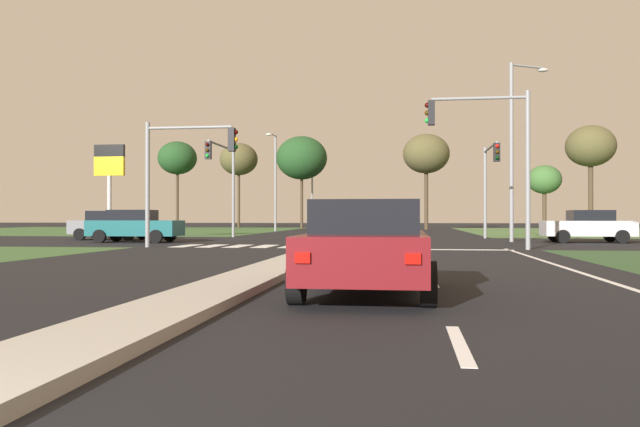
# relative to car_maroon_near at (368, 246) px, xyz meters

# --- Properties ---
(ground_plane) EXTENTS (200.00, 200.00, 0.00)m
(ground_plane) POSITION_rel_car_maroon_near_xyz_m (-2.37, 21.36, -0.77)
(ground_plane) COLOR black
(grass_verge_far_left) EXTENTS (35.00, 35.00, 0.01)m
(grass_verge_far_left) POSITION_rel_car_maroon_near_xyz_m (-27.87, 45.86, -0.77)
(grass_verge_far_left) COLOR #385B2D
(grass_verge_far_left) RESTS_ON ground
(median_island_near) EXTENTS (1.20, 22.00, 0.14)m
(median_island_near) POSITION_rel_car_maroon_near_xyz_m (-2.37, 2.36, -0.70)
(median_island_near) COLOR #ADA89E
(median_island_near) RESTS_ON ground
(median_island_far) EXTENTS (1.20, 36.00, 0.14)m
(median_island_far) POSITION_rel_car_maroon_near_xyz_m (-2.37, 46.36, -0.70)
(median_island_far) COLOR gray
(median_island_far) RESTS_ON ground
(lane_dash_near) EXTENTS (0.14, 2.00, 0.01)m
(lane_dash_near) POSITION_rel_car_maroon_near_xyz_m (1.13, -3.98, -0.77)
(lane_dash_near) COLOR silver
(lane_dash_near) RESTS_ON ground
(lane_dash_second) EXTENTS (0.14, 2.00, 0.01)m
(lane_dash_second) POSITION_rel_car_maroon_near_xyz_m (1.13, 2.02, -0.77)
(lane_dash_second) COLOR silver
(lane_dash_second) RESTS_ON ground
(lane_dash_third) EXTENTS (0.14, 2.00, 0.01)m
(lane_dash_third) POSITION_rel_car_maroon_near_xyz_m (1.13, 8.02, -0.77)
(lane_dash_third) COLOR silver
(lane_dash_third) RESTS_ON ground
(lane_dash_fourth) EXTENTS (0.14, 2.00, 0.01)m
(lane_dash_fourth) POSITION_rel_car_maroon_near_xyz_m (1.13, 14.02, -0.77)
(lane_dash_fourth) COLOR silver
(lane_dash_fourth) RESTS_ON ground
(edge_line_right) EXTENTS (0.14, 24.00, 0.01)m
(edge_line_right) POSITION_rel_car_maroon_near_xyz_m (4.48, 3.36, -0.77)
(edge_line_right) COLOR silver
(edge_line_right) RESTS_ON ground
(stop_bar_near) EXTENTS (6.40, 0.50, 0.01)m
(stop_bar_near) POSITION_rel_car_maroon_near_xyz_m (1.43, 14.36, -0.77)
(stop_bar_near) COLOR silver
(stop_bar_near) RESTS_ON ground
(crosswalk_bar_near) EXTENTS (0.70, 2.80, 0.01)m
(crosswalk_bar_near) POSITION_rel_car_maroon_near_xyz_m (-8.77, 16.16, -0.77)
(crosswalk_bar_near) COLOR silver
(crosswalk_bar_near) RESTS_ON ground
(crosswalk_bar_second) EXTENTS (0.70, 2.80, 0.01)m
(crosswalk_bar_second) POSITION_rel_car_maroon_near_xyz_m (-7.62, 16.16, -0.77)
(crosswalk_bar_second) COLOR silver
(crosswalk_bar_second) RESTS_ON ground
(crosswalk_bar_third) EXTENTS (0.70, 2.80, 0.01)m
(crosswalk_bar_third) POSITION_rel_car_maroon_near_xyz_m (-6.47, 16.16, -0.77)
(crosswalk_bar_third) COLOR silver
(crosswalk_bar_third) RESTS_ON ground
(crosswalk_bar_fourth) EXTENTS (0.70, 2.80, 0.01)m
(crosswalk_bar_fourth) POSITION_rel_car_maroon_near_xyz_m (-5.32, 16.16, -0.77)
(crosswalk_bar_fourth) COLOR silver
(crosswalk_bar_fourth) RESTS_ON ground
(crosswalk_bar_fifth) EXTENTS (0.70, 2.80, 0.01)m
(crosswalk_bar_fifth) POSITION_rel_car_maroon_near_xyz_m (-4.17, 16.16, -0.77)
(crosswalk_bar_fifth) COLOR silver
(crosswalk_bar_fifth) RESTS_ON ground
(crosswalk_bar_sixth) EXTENTS (0.70, 2.80, 0.01)m
(crosswalk_bar_sixth) POSITION_rel_car_maroon_near_xyz_m (-3.02, 16.16, -0.77)
(crosswalk_bar_sixth) COLOR silver
(crosswalk_bar_sixth) RESTS_ON ground
(crosswalk_bar_seventh) EXTENTS (0.70, 2.80, 0.01)m
(crosswalk_bar_seventh) POSITION_rel_car_maroon_near_xyz_m (-1.87, 16.16, -0.77)
(crosswalk_bar_seventh) COLOR silver
(crosswalk_bar_seventh) RESTS_ON ground
(crosswalk_bar_eighth) EXTENTS (0.70, 2.80, 0.01)m
(crosswalk_bar_eighth) POSITION_rel_car_maroon_near_xyz_m (-0.72, 16.16, -0.77)
(crosswalk_bar_eighth) COLOR silver
(crosswalk_bar_eighth) RESTS_ON ground
(car_maroon_near) EXTENTS (2.07, 4.54, 1.51)m
(car_maroon_near) POSITION_rel_car_maroon_near_xyz_m (0.00, 0.00, 0.00)
(car_maroon_near) COLOR maroon
(car_maroon_near) RESTS_ON ground
(car_grey_second) EXTENTS (4.30, 2.04, 1.58)m
(car_grey_second) POSITION_rel_car_maroon_near_xyz_m (-15.37, 22.63, 0.03)
(car_grey_second) COLOR slate
(car_grey_second) RESTS_ON ground
(car_teal_third) EXTENTS (4.50, 2.01, 1.60)m
(car_teal_third) POSITION_rel_car_maroon_near_xyz_m (-12.65, 19.57, 0.04)
(car_teal_third) COLOR #19565B
(car_teal_third) RESTS_ON ground
(car_silver_fourth) EXTENTS (4.24, 1.99, 1.58)m
(car_silver_fourth) POSITION_rel_car_maroon_near_xyz_m (9.43, 22.22, 0.03)
(car_silver_fourth) COLOR #B7B7BC
(car_silver_fourth) RESTS_ON ground
(car_red_fifth) EXTENTS (1.96, 4.23, 1.58)m
(car_red_fifth) POSITION_rel_car_maroon_near_xyz_m (-4.65, 46.26, 0.03)
(car_red_fifth) COLOR #A31919
(car_red_fifth) RESTS_ON ground
(traffic_signal_near_right) EXTENTS (3.98, 0.32, 6.08)m
(traffic_signal_near_right) POSITION_rel_car_maroon_near_xyz_m (3.89, 14.76, 3.34)
(traffic_signal_near_right) COLOR gray
(traffic_signal_near_right) RESTS_ON ground
(traffic_signal_far_right) EXTENTS (0.32, 5.20, 5.34)m
(traffic_signal_far_right) POSITION_rel_car_maroon_near_xyz_m (5.23, 26.02, 2.95)
(traffic_signal_far_right) COLOR gray
(traffic_signal_far_right) RESTS_ON ground
(traffic_signal_near_left) EXTENTS (3.93, 0.32, 5.17)m
(traffic_signal_near_left) POSITION_rel_car_maroon_near_xyz_m (-8.52, 14.76, 2.76)
(traffic_signal_near_left) COLOR gray
(traffic_signal_near_left) RESTS_ON ground
(traffic_signal_far_left) EXTENTS (0.32, 5.41, 5.62)m
(traffic_signal_far_left) POSITION_rel_car_maroon_near_xyz_m (-9.97, 25.98, 3.14)
(traffic_signal_far_left) COLOR gray
(traffic_signal_far_left) RESTS_ON ground
(street_lamp_second) EXTENTS (2.10, 1.21, 8.99)m
(street_lamp_second) POSITION_rel_car_maroon_near_xyz_m (6.04, 22.65, 4.26)
(street_lamp_second) COLOR gray
(street_lamp_second) RESTS_ON ground
(street_lamp_third) EXTENTS (0.62, 1.87, 8.41)m
(street_lamp_third) POSITION_rel_car_maroon_near_xyz_m (-10.63, 43.69, 3.94)
(street_lamp_third) COLOR gray
(street_lamp_third) RESTS_ON ground
(street_lamp_fourth) EXTENTS (0.73, 2.58, 9.99)m
(street_lamp_fourth) POSITION_rel_car_maroon_near_xyz_m (-10.57, 65.94, 4.81)
(street_lamp_fourth) COLOR gray
(street_lamp_fourth) RESTS_ON ground
(pedestrian_at_median) EXTENTS (0.34, 0.34, 1.77)m
(pedestrian_at_median) POSITION_rel_car_maroon_near_xyz_m (-2.10, 30.13, 0.44)
(pedestrian_at_median) COLOR #335184
(pedestrian_at_median) RESTS_ON median_island_far
(fuel_price_totem) EXTENTS (1.80, 0.24, 5.44)m
(fuel_price_totem) POSITION_rel_car_maroon_near_xyz_m (-16.42, 24.57, 3.19)
(fuel_price_totem) COLOR silver
(fuel_price_totem) RESTS_ON ground
(treeline_near) EXTENTS (4.32, 4.32, 9.67)m
(treeline_near) POSITION_rel_car_maroon_near_xyz_m (-24.63, 57.77, 7.02)
(treeline_near) COLOR #423323
(treeline_near) RESTS_ON ground
(treeline_second) EXTENTS (4.18, 4.18, 9.41)m
(treeline_second) POSITION_rel_car_maroon_near_xyz_m (-17.64, 57.96, 6.82)
(treeline_second) COLOR #423323
(treeline_second) RESTS_ON ground
(treeline_third) EXTENTS (5.58, 5.58, 10.10)m
(treeline_third) POSITION_rel_car_maroon_near_xyz_m (-10.70, 58.51, 6.94)
(treeline_third) COLOR #423323
(treeline_third) RESTS_ON ground
(treeline_fourth) EXTENTS (4.61, 4.61, 9.51)m
(treeline_fourth) POSITION_rel_car_maroon_near_xyz_m (2.63, 53.72, 6.72)
(treeline_fourth) COLOR #423323
(treeline_fourth) RESTS_ON ground
(treeline_fifth) EXTENTS (3.30, 3.30, 6.32)m
(treeline_fifth) POSITION_rel_car_maroon_near_xyz_m (14.06, 54.28, 4.09)
(treeline_fifth) COLOR #423323
(treeline_fifth) RESTS_ON ground
(treeline_sixth) EXTENTS (4.62, 4.62, 9.97)m
(treeline_sixth) POSITION_rel_car_maroon_near_xyz_m (18.06, 53.08, 7.16)
(treeline_sixth) COLOR #423323
(treeline_sixth) RESTS_ON ground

